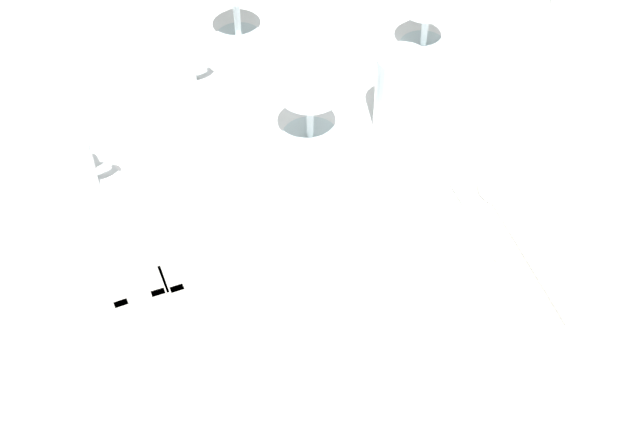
% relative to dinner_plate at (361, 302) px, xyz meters
% --- Properties ---
extents(dining_table, '(1.80, 1.11, 0.74)m').
position_rel_dinner_plate_xyz_m(dining_table, '(-0.01, 0.22, -0.09)').
color(dining_table, white).
rests_on(dining_table, ground).
extents(dinner_plate, '(0.27, 0.27, 0.02)m').
position_rel_dinner_plate_xyz_m(dinner_plate, '(0.00, 0.00, 0.00)').
color(dinner_plate, white).
rests_on(dinner_plate, dining_table).
extents(fork_outer, '(0.03, 0.21, 0.00)m').
position_rel_dinner_plate_xyz_m(fork_outer, '(-0.17, 0.03, -0.01)').
color(fork_outer, beige).
rests_on(fork_outer, dining_table).
extents(fork_inner, '(0.02, 0.22, 0.00)m').
position_rel_dinner_plate_xyz_m(fork_inner, '(-0.19, 0.02, -0.01)').
color(fork_inner, beige).
rests_on(fork_inner, dining_table).
extents(fork_salad, '(0.03, 0.22, 0.00)m').
position_rel_dinner_plate_xyz_m(fork_salad, '(-0.23, 0.02, -0.01)').
color(fork_salad, beige).
rests_on(fork_salad, dining_table).
extents(dinner_knife, '(0.02, 0.21, 0.00)m').
position_rel_dinner_plate_xyz_m(dinner_knife, '(0.17, 0.02, -0.01)').
color(dinner_knife, beige).
rests_on(dinner_knife, dining_table).
extents(spoon_soup, '(0.03, 0.21, 0.01)m').
position_rel_dinner_plate_xyz_m(spoon_soup, '(0.20, 0.04, -0.01)').
color(spoon_soup, beige).
rests_on(spoon_soup, dining_table).
extents(saucer_left, '(0.14, 0.14, 0.01)m').
position_rel_dinner_plate_xyz_m(saucer_left, '(-0.11, 0.40, -0.00)').
color(saucer_left, white).
rests_on(saucer_left, dining_table).
extents(coffee_cup_left, '(0.10, 0.08, 0.07)m').
position_rel_dinner_plate_xyz_m(coffee_cup_left, '(-0.10, 0.40, 0.04)').
color(coffee_cup_left, white).
rests_on(coffee_cup_left, saucer_left).
extents(saucer_right, '(0.14, 0.14, 0.01)m').
position_rel_dinner_plate_xyz_m(saucer_right, '(-0.26, 0.26, -0.00)').
color(saucer_right, white).
rests_on(saucer_right, dining_table).
extents(coffee_cup_right, '(0.11, 0.08, 0.07)m').
position_rel_dinner_plate_xyz_m(coffee_cup_right, '(-0.26, 0.26, 0.04)').
color(coffee_cup_right, white).
rests_on(coffee_cup_right, saucer_right).
extents(saucer_far, '(0.13, 0.13, 0.01)m').
position_rel_dinner_plate_xyz_m(saucer_far, '(0.52, 0.38, -0.00)').
color(saucer_far, white).
rests_on(saucer_far, dining_table).
extents(wine_glass_centre, '(0.07, 0.07, 0.15)m').
position_rel_dinner_plate_xyz_m(wine_glass_centre, '(0.04, 0.26, 0.09)').
color(wine_glass_centre, silver).
rests_on(wine_glass_centre, dining_table).
extents(drink_tumbler, '(0.06, 0.06, 0.10)m').
position_rel_dinner_plate_xyz_m(drink_tumbler, '(0.15, 0.24, 0.04)').
color(drink_tumbler, silver).
rests_on(drink_tumbler, dining_table).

